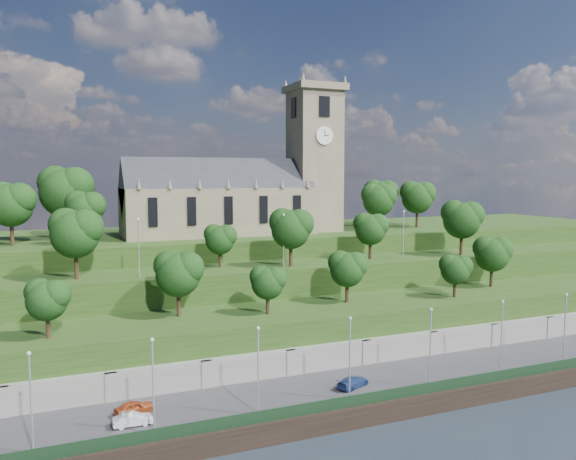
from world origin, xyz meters
name	(u,v)px	position (x,y,z in m)	size (l,w,h in m)	color
ground	(378,424)	(0.00, 0.00, 0.00)	(320.00, 320.00, 0.00)	#1C272D
promenade	(350,393)	(0.00, 6.00, 1.00)	(160.00, 12.00, 2.00)	#2D2D30
quay_wall	(379,414)	(0.00, -0.05, 1.10)	(160.00, 0.50, 2.20)	black
fence	(376,397)	(0.00, 0.60, 2.60)	(160.00, 0.10, 1.20)	black
retaining_wall	(327,363)	(0.00, 11.97, 2.50)	(160.00, 2.10, 5.00)	slate
embankment_lower	(306,338)	(0.00, 18.00, 4.00)	(160.00, 12.00, 8.00)	#1F3812
embankment_upper	(276,305)	(0.00, 29.00, 6.00)	(160.00, 10.00, 12.00)	#1F3812
hilltop	(235,272)	(0.00, 50.00, 7.50)	(160.00, 32.00, 15.00)	#1F3812
church	(245,190)	(0.79, 45.98, 22.52)	(38.60, 12.35, 27.60)	#685E48
trees_lower	(320,269)	(2.17, 18.57, 12.90)	(68.23, 8.87, 8.14)	black
trees_upper	(299,226)	(3.22, 27.82, 17.74)	(66.18, 8.14, 9.10)	black
trees_hilltop	(220,196)	(-3.94, 45.24, 21.63)	(77.54, 15.74, 11.63)	black
lamp_posts_promenade	(350,352)	(-2.00, 2.50, 7.00)	(60.36, 0.36, 8.75)	#B2B2B7
lamp_posts_upper	(284,237)	(0.00, 26.00, 16.48)	(40.36, 0.36, 7.74)	#B2B2B7
car_left	(134,407)	(-23.19, 7.20, 2.66)	(1.55, 3.85, 1.31)	#9B3D19
car_middle	(133,419)	(-23.62, 4.60, 2.60)	(1.27, 3.65, 1.20)	#BABBBF
car_right	(353,382)	(-0.09, 5.20, 2.61)	(1.70, 4.17, 1.21)	navy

